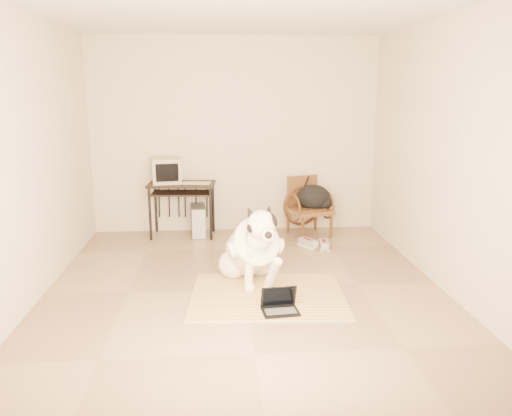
{
  "coord_description": "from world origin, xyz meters",
  "views": [
    {
      "loc": [
        -0.26,
        -4.77,
        1.96
      ],
      "look_at": [
        0.12,
        -0.01,
        0.84
      ],
      "focal_mm": 35.0,
      "sensor_mm": 36.0,
      "label": 1
    }
  ],
  "objects": [
    {
      "name": "computer_desk",
      "position": [
        -0.75,
        1.96,
        0.64
      ],
      "size": [
        0.93,
        0.56,
        0.74
      ],
      "color": "black",
      "rests_on": "floor"
    },
    {
      "name": "rug",
      "position": [
        0.22,
        -0.22,
        0.01
      ],
      "size": [
        1.57,
        1.24,
        0.02
      ],
      "color": "orange",
      "rests_on": "floor"
    },
    {
      "name": "dog",
      "position": [
        0.09,
        0.15,
        0.37
      ],
      "size": [
        0.65,
        1.21,
        0.93
      ],
      "color": "white",
      "rests_on": "rug"
    },
    {
      "name": "wall_back",
      "position": [
        0.0,
        2.25,
        1.35
      ],
      "size": [
        4.5,
        0.0,
        4.5
      ],
      "primitive_type": "plane",
      "rotation": [
        1.57,
        0.0,
        0.0
      ],
      "color": "beige",
      "rests_on": "floor"
    },
    {
      "name": "wall_front",
      "position": [
        0.0,
        -2.25,
        1.35
      ],
      "size": [
        4.5,
        0.0,
        4.5
      ],
      "primitive_type": "plane",
      "rotation": [
        -1.57,
        0.0,
        0.0
      ],
      "color": "beige",
      "rests_on": "floor"
    },
    {
      "name": "crt_monitor",
      "position": [
        -0.94,
        2.0,
        0.91
      ],
      "size": [
        0.42,
        0.41,
        0.34
      ],
      "color": "tan",
      "rests_on": "computer_desk"
    },
    {
      "name": "ceiling",
      "position": [
        0.0,
        0.0,
        2.7
      ],
      "size": [
        4.5,
        4.5,
        0.0
      ],
      "primitive_type": "plane",
      "rotation": [
        3.14,
        0.0,
        0.0
      ],
      "color": "silver",
      "rests_on": "wall_back"
    },
    {
      "name": "rattan_chair",
      "position": [
        0.99,
        1.88,
        0.41
      ],
      "size": [
        0.66,
        0.65,
        0.81
      ],
      "color": "brown",
      "rests_on": "floor"
    },
    {
      "name": "sneaker_right",
      "position": [
        1.09,
        1.25,
        0.04
      ],
      "size": [
        0.13,
        0.28,
        0.09
      ],
      "color": "white",
      "rests_on": "floor"
    },
    {
      "name": "desk_keyboard",
      "position": [
        -0.54,
        1.9,
        0.76
      ],
      "size": [
        0.39,
        0.2,
        0.02
      ],
      "primitive_type": "cube",
      "rotation": [
        0.0,
        0.0,
        -0.17
      ],
      "color": "tan",
      "rests_on": "computer_desk"
    },
    {
      "name": "wall_left",
      "position": [
        -2.0,
        0.0,
        1.35
      ],
      "size": [
        0.0,
        4.5,
        4.5
      ],
      "primitive_type": "plane",
      "rotation": [
        1.57,
        0.0,
        1.57
      ],
      "color": "beige",
      "rests_on": "floor"
    },
    {
      "name": "sneaker_left",
      "position": [
        0.9,
        1.33,
        0.04
      ],
      "size": [
        0.25,
        0.3,
        0.1
      ],
      "color": "white",
      "rests_on": "floor"
    },
    {
      "name": "pc_tower",
      "position": [
        -0.53,
        1.98,
        0.21
      ],
      "size": [
        0.22,
        0.46,
        0.42
      ],
      "color": "#4B4B4D",
      "rests_on": "floor"
    },
    {
      "name": "wall_right",
      "position": [
        2.0,
        0.0,
        1.35
      ],
      "size": [
        0.0,
        4.5,
        4.5
      ],
      "primitive_type": "plane",
      "rotation": [
        1.57,
        0.0,
        -1.57
      ],
      "color": "beige",
      "rests_on": "floor"
    },
    {
      "name": "backpack",
      "position": [
        1.07,
        1.84,
        0.53
      ],
      "size": [
        0.5,
        0.39,
        0.34
      ],
      "color": "black",
      "rests_on": "rattan_chair"
    },
    {
      "name": "laptop",
      "position": [
        0.28,
        -0.61,
        0.07
      ],
      "size": [
        0.35,
        0.26,
        0.23
      ],
      "color": "black",
      "rests_on": "rug"
    },
    {
      "name": "floor",
      "position": [
        0.0,
        0.0,
        0.0
      ],
      "size": [
        4.5,
        4.5,
        0.0
      ],
      "primitive_type": "plane",
      "color": "#94775B",
      "rests_on": "ground"
    }
  ]
}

